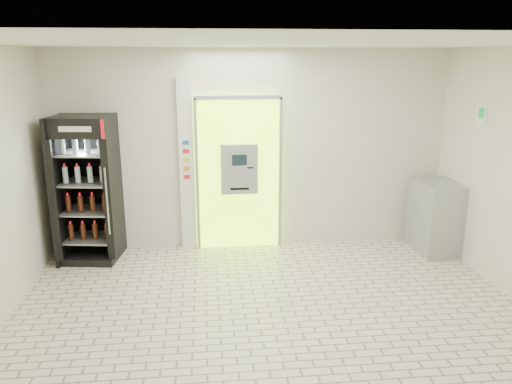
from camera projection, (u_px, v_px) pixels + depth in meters
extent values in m
plane|color=beige|center=(273.00, 323.00, 5.56)|extent=(6.00, 6.00, 0.00)
plane|color=silver|center=(251.00, 150.00, 7.56)|extent=(6.00, 0.00, 6.00)
plane|color=silver|center=(335.00, 313.00, 2.76)|extent=(6.00, 0.00, 6.00)
plane|color=white|center=(275.00, 43.00, 4.77)|extent=(6.00, 6.00, 0.00)
cube|color=#9BE816|center=(239.00, 174.00, 7.57)|extent=(1.20, 0.12, 2.30)
cube|color=gray|center=(238.00, 97.00, 7.20)|extent=(1.28, 0.04, 0.06)
cube|color=gray|center=(197.00, 176.00, 7.44)|extent=(0.04, 0.04, 2.30)
cube|color=gray|center=(280.00, 174.00, 7.56)|extent=(0.04, 0.04, 2.30)
cube|color=black|center=(246.00, 215.00, 7.70)|extent=(0.62, 0.01, 0.67)
cube|color=black|center=(215.00, 120.00, 7.26)|extent=(0.22, 0.01, 0.18)
cube|color=#989B9F|center=(239.00, 169.00, 7.44)|extent=(0.55, 0.12, 0.75)
cube|color=black|center=(239.00, 160.00, 7.33)|extent=(0.22, 0.01, 0.16)
cube|color=gray|center=(240.00, 179.00, 7.41)|extent=(0.16, 0.01, 0.12)
cube|color=black|center=(250.00, 168.00, 7.38)|extent=(0.09, 0.01, 0.02)
cube|color=black|center=(240.00, 189.00, 7.45)|extent=(0.28, 0.01, 0.03)
cube|color=silver|center=(187.00, 165.00, 7.47)|extent=(0.22, 0.10, 2.60)
cube|color=#193FB2|center=(186.00, 143.00, 7.33)|extent=(0.09, 0.01, 0.06)
cube|color=red|center=(186.00, 151.00, 7.36)|extent=(0.09, 0.01, 0.06)
cube|color=yellow|center=(186.00, 160.00, 7.39)|extent=(0.09, 0.01, 0.06)
cube|color=orange|center=(187.00, 168.00, 7.43)|extent=(0.09, 0.01, 0.06)
cube|color=red|center=(187.00, 177.00, 7.46)|extent=(0.09, 0.01, 0.06)
cube|color=black|center=(87.00, 189.00, 7.10)|extent=(0.88, 0.81, 2.09)
cube|color=black|center=(92.00, 184.00, 7.41)|extent=(0.78, 0.16, 2.09)
cube|color=#B40915|center=(75.00, 129.00, 6.52)|extent=(0.76, 0.11, 0.25)
cube|color=white|center=(75.00, 129.00, 6.51)|extent=(0.44, 0.06, 0.07)
cube|color=black|center=(93.00, 254.00, 7.36)|extent=(0.88, 0.81, 0.10)
cylinder|color=gray|center=(107.00, 202.00, 6.79)|extent=(0.03, 0.03, 0.94)
cube|color=gray|center=(92.00, 238.00, 7.29)|extent=(0.74, 0.69, 0.02)
cube|color=gray|center=(89.00, 210.00, 7.18)|extent=(0.74, 0.69, 0.02)
cube|color=gray|center=(86.00, 182.00, 7.07)|extent=(0.74, 0.69, 0.02)
cube|color=gray|center=(84.00, 153.00, 6.96)|extent=(0.74, 0.69, 0.02)
cube|color=#989B9F|center=(435.00, 217.00, 7.51)|extent=(0.58, 0.83, 1.08)
cube|color=gray|center=(418.00, 214.00, 7.47)|extent=(0.04, 0.79, 0.01)
cube|color=white|center=(482.00, 115.00, 6.64)|extent=(0.02, 0.22, 0.26)
cube|color=#0D9939|center=(481.00, 113.00, 6.63)|extent=(0.00, 0.14, 0.14)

